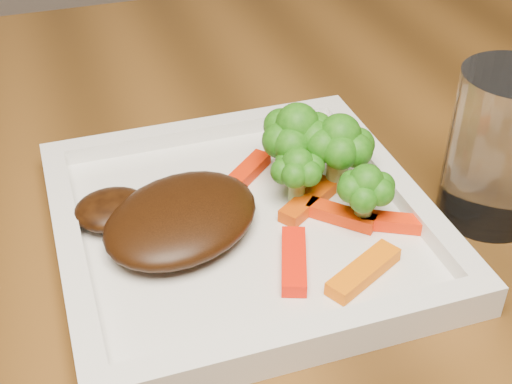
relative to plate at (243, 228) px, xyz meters
name	(u,v)px	position (x,y,z in m)	size (l,w,h in m)	color
plate	(243,228)	(0.00, 0.00, 0.00)	(0.27, 0.27, 0.01)	white
steak	(181,218)	(-0.05, 0.00, 0.02)	(0.12, 0.10, 0.03)	black
broccoli_0	(297,143)	(0.06, 0.04, 0.04)	(0.06, 0.06, 0.07)	#287213
broccoli_1	(338,153)	(0.08, 0.02, 0.04)	(0.06, 0.06, 0.06)	#237213
broccoli_2	(365,191)	(0.08, -0.03, 0.04)	(0.05, 0.05, 0.06)	#147914
broccoli_3	(298,170)	(0.05, 0.01, 0.04)	(0.05, 0.05, 0.06)	#1D6410
carrot_0	(364,271)	(0.06, -0.08, 0.01)	(0.06, 0.02, 0.01)	orange
carrot_1	(395,222)	(0.10, -0.04, 0.01)	(0.05, 0.01, 0.01)	#F52704
carrot_2	(294,261)	(0.02, -0.06, 0.01)	(0.06, 0.02, 0.01)	#FF1904
carrot_4	(247,172)	(0.02, 0.05, 0.01)	(0.05, 0.01, 0.01)	red
carrot_5	(341,215)	(0.07, -0.02, 0.01)	(0.05, 0.01, 0.01)	red
carrot_6	(309,201)	(0.05, 0.00, 0.01)	(0.06, 0.02, 0.01)	#CC3F03
drinking_glass	(501,148)	(0.19, -0.03, 0.05)	(0.08, 0.08, 0.12)	silver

